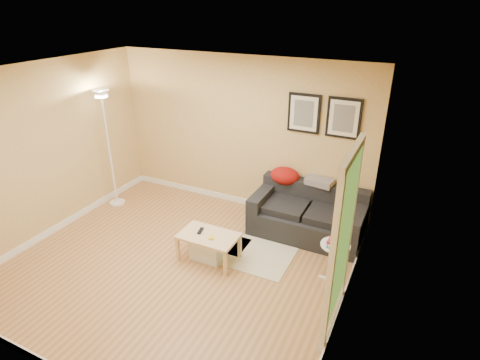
{
  "coord_description": "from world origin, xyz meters",
  "views": [
    {
      "loc": [
        2.73,
        -3.62,
        3.38
      ],
      "look_at": [
        0.55,
        0.85,
        1.05
      ],
      "focal_mm": 29.15,
      "sensor_mm": 36.0,
      "label": 1
    }
  ],
  "objects_px": {
    "sofa": "(308,213)",
    "book_stack": "(336,242)",
    "floor_lamp": "(110,153)",
    "coffee_table": "(209,247)",
    "side_table": "(333,263)",
    "storage_bin": "(208,249)"
  },
  "relations": [
    {
      "from": "coffee_table",
      "to": "side_table",
      "type": "bearing_deg",
      "value": 12.05
    },
    {
      "from": "storage_bin",
      "to": "side_table",
      "type": "height_order",
      "value": "side_table"
    },
    {
      "from": "storage_bin",
      "to": "book_stack",
      "type": "xyz_separation_m",
      "value": [
        1.71,
        0.26,
        0.47
      ]
    },
    {
      "from": "book_stack",
      "to": "floor_lamp",
      "type": "bearing_deg",
      "value": -166.31
    },
    {
      "from": "coffee_table",
      "to": "floor_lamp",
      "type": "distance_m",
      "value": 2.57
    },
    {
      "from": "coffee_table",
      "to": "side_table",
      "type": "relative_size",
      "value": 1.43
    },
    {
      "from": "side_table",
      "to": "floor_lamp",
      "type": "distance_m",
      "value": 4.1
    },
    {
      "from": "side_table",
      "to": "book_stack",
      "type": "height_order",
      "value": "book_stack"
    },
    {
      "from": "coffee_table",
      "to": "floor_lamp",
      "type": "xyz_separation_m",
      "value": [
        -2.34,
        0.72,
        0.77
      ]
    },
    {
      "from": "coffee_table",
      "to": "book_stack",
      "type": "xyz_separation_m",
      "value": [
        1.68,
        0.29,
        0.41
      ]
    },
    {
      "from": "book_stack",
      "to": "floor_lamp",
      "type": "xyz_separation_m",
      "value": [
        -4.02,
        0.43,
        0.36
      ]
    },
    {
      "from": "coffee_table",
      "to": "storage_bin",
      "type": "relative_size",
      "value": 1.76
    },
    {
      "from": "sofa",
      "to": "storage_bin",
      "type": "bearing_deg",
      "value": -131.3
    },
    {
      "from": "storage_bin",
      "to": "side_table",
      "type": "xyz_separation_m",
      "value": [
        1.71,
        0.27,
        0.14
      ]
    },
    {
      "from": "storage_bin",
      "to": "side_table",
      "type": "relative_size",
      "value": 0.81
    },
    {
      "from": "sofa",
      "to": "coffee_table",
      "type": "distance_m",
      "value": 1.63
    },
    {
      "from": "sofa",
      "to": "floor_lamp",
      "type": "xyz_separation_m",
      "value": [
        -3.38,
        -0.53,
        0.6
      ]
    },
    {
      "from": "sofa",
      "to": "book_stack",
      "type": "xyz_separation_m",
      "value": [
        0.64,
        -0.96,
        0.23
      ]
    },
    {
      "from": "coffee_table",
      "to": "book_stack",
      "type": "distance_m",
      "value": 1.75
    },
    {
      "from": "storage_bin",
      "to": "side_table",
      "type": "distance_m",
      "value": 1.74
    },
    {
      "from": "side_table",
      "to": "floor_lamp",
      "type": "bearing_deg",
      "value": 174.01
    },
    {
      "from": "sofa",
      "to": "coffee_table",
      "type": "bearing_deg",
      "value": -129.77
    }
  ]
}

